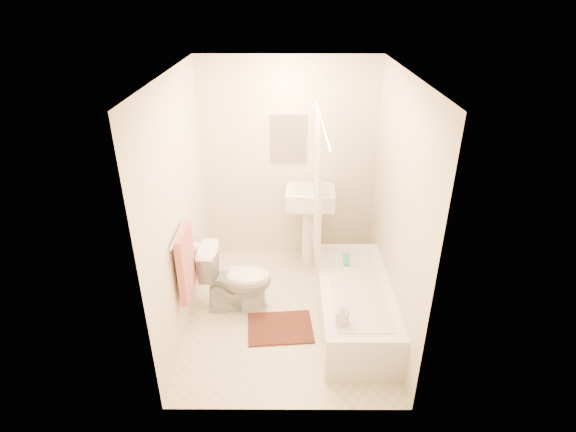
{
  "coord_description": "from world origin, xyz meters",
  "views": [
    {
      "loc": [
        0.02,
        -3.69,
        3.03
      ],
      "look_at": [
        0.0,
        0.25,
        1.0
      ],
      "focal_mm": 28.0,
      "sensor_mm": 36.0,
      "label": 1
    }
  ],
  "objects_px": {
    "toilet": "(237,278)",
    "soap_bottle": "(343,315)",
    "bathtub": "(354,304)",
    "sink": "(310,224)",
    "bath_mat": "(280,328)"
  },
  "relations": [
    {
      "from": "toilet",
      "to": "bath_mat",
      "type": "height_order",
      "value": "toilet"
    },
    {
      "from": "sink",
      "to": "bathtub",
      "type": "bearing_deg",
      "value": -66.45
    },
    {
      "from": "toilet",
      "to": "bathtub",
      "type": "height_order",
      "value": "toilet"
    },
    {
      "from": "sink",
      "to": "bathtub",
      "type": "distance_m",
      "value": 1.2
    },
    {
      "from": "bathtub",
      "to": "bath_mat",
      "type": "height_order",
      "value": "bathtub"
    },
    {
      "from": "sink",
      "to": "soap_bottle",
      "type": "height_order",
      "value": "sink"
    },
    {
      "from": "sink",
      "to": "bath_mat",
      "type": "relative_size",
      "value": 1.7
    },
    {
      "from": "toilet",
      "to": "soap_bottle",
      "type": "bearing_deg",
      "value": -126.7
    },
    {
      "from": "bathtub",
      "to": "soap_bottle",
      "type": "relative_size",
      "value": 7.52
    },
    {
      "from": "bath_mat",
      "to": "soap_bottle",
      "type": "distance_m",
      "value": 0.88
    },
    {
      "from": "toilet",
      "to": "soap_bottle",
      "type": "distance_m",
      "value": 1.28
    },
    {
      "from": "soap_bottle",
      "to": "toilet",
      "type": "bearing_deg",
      "value": 141.5
    },
    {
      "from": "toilet",
      "to": "soap_bottle",
      "type": "xyz_separation_m",
      "value": [
        0.99,
        -0.79,
        0.19
      ]
    },
    {
      "from": "bathtub",
      "to": "soap_bottle",
      "type": "distance_m",
      "value": 0.67
    },
    {
      "from": "sink",
      "to": "soap_bottle",
      "type": "bearing_deg",
      "value": -79.6
    }
  ]
}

